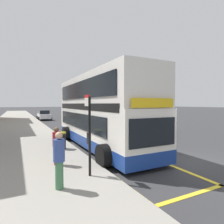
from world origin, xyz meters
The scene contains 10 objects.
ground_plane centered at (0.00, 32.00, 0.00)m, with size 260.00×260.00×0.00m, color #333335.
pavement_near centered at (-7.00, 32.00, 0.07)m, with size 6.00×76.00×0.14m, color gray.
double_decker_bus centered at (-2.46, 4.79, 2.06)m, with size 3.20×10.54×4.40m.
bus_bay_markings centered at (-2.52, 4.67, 0.01)m, with size 2.96×14.12×0.01m.
bus_stop_sign centered at (-4.79, 0.20, 1.80)m, with size 0.09×0.51×2.86m.
parked_car_white_kerbside centered at (4.86, 15.72, 0.80)m, with size 2.09×4.20×1.62m.
parked_car_white_ahead centered at (-3.04, 26.61, 0.80)m, with size 2.09×4.20×1.62m.
pedestrian_waiting_near_sign centered at (-5.60, 1.88, 0.99)m, with size 0.34×0.34×1.58m.
pedestrian_further_back centered at (-5.96, -0.44, 1.07)m, with size 0.34×0.34×1.71m.
litter_bin centered at (-4.84, 4.60, 0.62)m, with size 0.51×0.51×0.94m.
Camera 1 is at (-7.06, -6.09, 2.69)m, focal length 30.23 mm.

